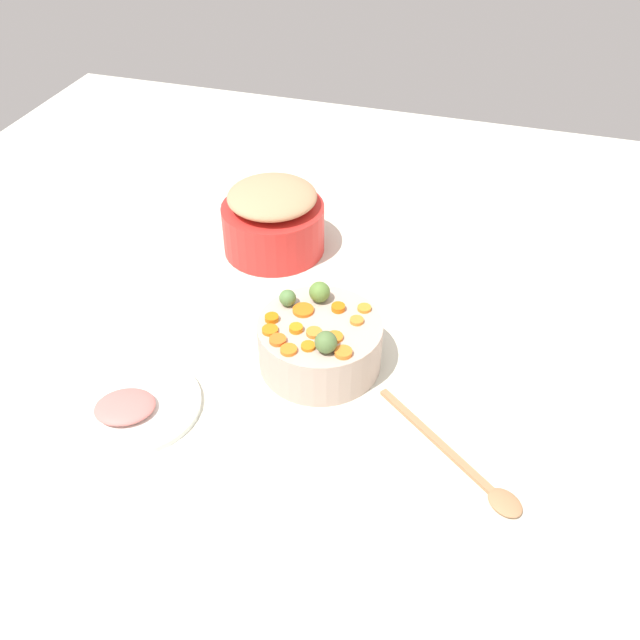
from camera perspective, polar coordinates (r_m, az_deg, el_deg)
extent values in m
cube|color=silver|center=(1.31, -0.90, -4.59)|extent=(2.40, 2.40, 0.02)
cylinder|color=#C0A696|center=(1.28, 0.00, -1.98)|extent=(0.23, 0.23, 0.10)
cylinder|color=red|center=(1.59, -3.85, 7.60)|extent=(0.23, 0.23, 0.11)
ellipsoid|color=tan|center=(1.54, -3.98, 10.13)|extent=(0.20, 0.20, 0.05)
cylinder|color=orange|center=(1.23, -0.51, -1.06)|extent=(0.04, 0.04, 0.01)
cylinder|color=orange|center=(1.20, -0.98, -2.18)|extent=(0.04, 0.04, 0.01)
cylinder|color=orange|center=(1.22, 1.25, -1.35)|extent=(0.04, 0.04, 0.01)
cylinder|color=orange|center=(1.28, 1.52, 1.03)|extent=(0.04, 0.04, 0.01)
cylinder|color=orange|center=(1.25, 3.05, -0.05)|extent=(0.04, 0.04, 0.01)
cylinder|color=orange|center=(1.22, -3.51, -1.66)|extent=(0.04, 0.04, 0.01)
cylinder|color=orange|center=(1.28, 3.68, 0.98)|extent=(0.04, 0.04, 0.01)
cylinder|color=orange|center=(1.26, -4.01, 0.16)|extent=(0.03, 0.03, 0.01)
cylinder|color=orange|center=(1.28, -1.40, 0.82)|extent=(0.05, 0.05, 0.01)
cylinder|color=orange|center=(1.24, -4.15, -0.83)|extent=(0.03, 0.03, 0.01)
cylinder|color=orange|center=(1.23, -2.03, -0.78)|extent=(0.03, 0.03, 0.01)
cylinder|color=orange|center=(1.20, -2.60, -2.48)|extent=(0.04, 0.04, 0.01)
cylinder|color=orange|center=(1.19, 1.94, -2.69)|extent=(0.04, 0.04, 0.01)
sphere|color=#567E41|center=(1.29, -2.69, 1.84)|extent=(0.03, 0.03, 0.03)
sphere|color=#5C8438|center=(1.29, -0.04, 2.33)|extent=(0.04, 0.04, 0.04)
sphere|color=#54733C|center=(1.18, 0.49, -1.84)|extent=(0.04, 0.04, 0.04)
cube|color=#AC7950|center=(1.20, 9.51, -9.72)|extent=(0.23, 0.18, 0.01)
ellipsoid|color=#AC7950|center=(1.14, 15.03, -14.37)|extent=(0.07, 0.07, 0.01)
cylinder|color=white|center=(1.27, -14.88, -6.81)|extent=(0.23, 0.23, 0.01)
ellipsoid|color=#CF736C|center=(1.25, -15.80, -6.90)|extent=(0.13, 0.12, 0.02)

